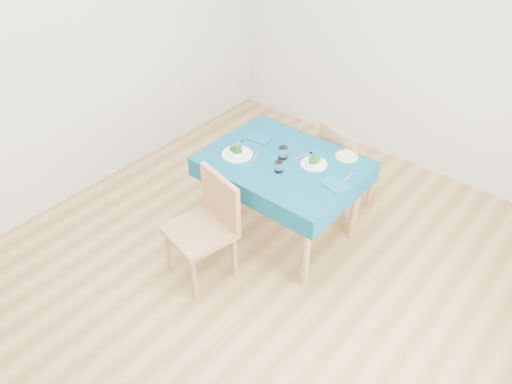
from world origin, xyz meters
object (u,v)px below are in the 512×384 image
Objects in this scene: table at (282,199)px; bowl_near at (237,151)px; bowl_far at (314,161)px; chair_far at (349,161)px; side_plate at (347,156)px; chair_near at (198,219)px.

bowl_near is (-0.32, -0.17, 0.42)m from table.
table is 5.79× the size of bowl_far.
side_plate is (0.14, -0.33, 0.27)m from chair_far.
chair_near is at bearing -116.22° from side_plate.
side_plate is at bearing 38.15° from bowl_near.
side_plate is at bearing 45.68° from table.
bowl_near is at bearing -141.85° from side_plate.
bowl_near is (-0.53, -0.85, 0.30)m from chair_far.
table is at bearing 27.93° from bowl_near.
bowl_far is at bearing -118.14° from side_plate.
bowl_far is 1.14× the size of side_plate.
chair_far is 5.48× the size of side_plate.
chair_far is at bearing 73.16° from table.
bowl_far is at bearing 25.75° from table.
table is 4.88× the size of bowl_near.
bowl_far is at bearing 27.08° from bowl_near.
side_plate is at bearing 126.60° from chair_far.
chair_near reaches higher than table.
chair_far is 0.45m from side_plate.
bowl_near reaches higher than side_plate.
table is 0.55m from bowl_near.
chair_far is 4.81× the size of bowl_far.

